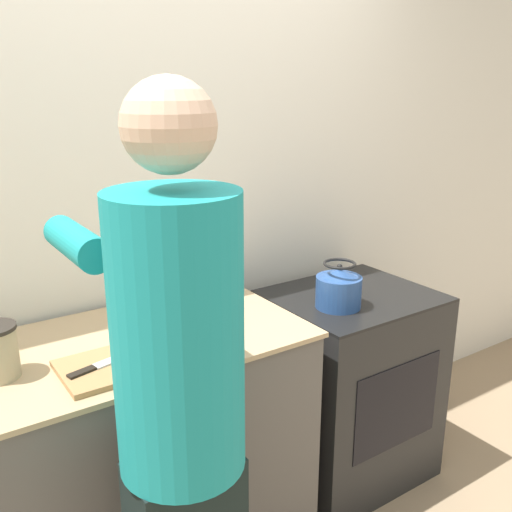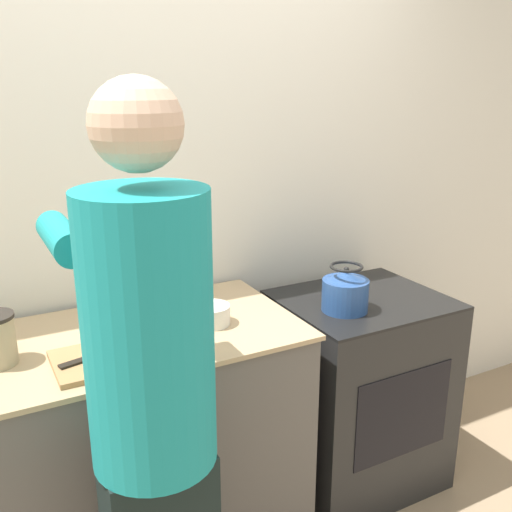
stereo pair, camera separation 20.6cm
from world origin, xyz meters
TOP-DOWN VIEW (x-y plane):
  - wall_back at (0.00, 0.72)m, footprint 8.00×0.05m
  - counter at (-0.38, 0.33)m, footprint 1.53×0.68m
  - oven at (0.79, 0.29)m, footprint 0.69×0.59m
  - person at (-0.33, -0.25)m, footprint 0.36×0.60m
  - cutting_board at (-0.36, 0.16)m, footprint 0.30×0.25m
  - knife at (-0.39, 0.17)m, footprint 0.23×0.08m
  - kettle at (0.64, 0.23)m, footprint 0.19×0.19m
  - bowl_mixing at (0.06, 0.27)m, footprint 0.14×0.14m

SIDE VIEW (x-z plane):
  - oven at x=0.79m, z-range 0.00..0.89m
  - counter at x=-0.38m, z-range 0.00..0.93m
  - cutting_board at x=-0.36m, z-range 0.93..0.95m
  - knife at x=-0.39m, z-range 0.95..0.96m
  - bowl_mixing at x=0.06m, z-range 0.93..1.01m
  - kettle at x=0.64m, z-range 0.88..1.07m
  - person at x=-0.33m, z-range 0.09..1.89m
  - wall_back at x=0.00m, z-range 0.00..2.60m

